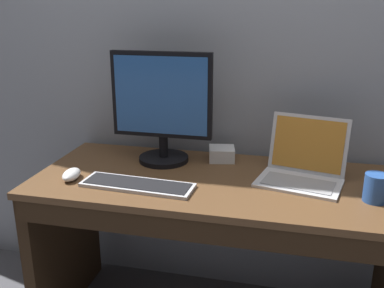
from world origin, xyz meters
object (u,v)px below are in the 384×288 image
(wired_keyboard, at_px, (137,185))
(external_drive_box, at_px, (222,154))
(coffee_mug, at_px, (377,188))
(laptop_silver, at_px, (303,165))
(external_monitor, at_px, (162,108))
(computer_mouse, at_px, (71,174))

(wired_keyboard, height_order, external_drive_box, external_drive_box)
(coffee_mug, bearing_deg, laptop_silver, 149.75)
(external_monitor, height_order, external_drive_box, external_monitor)
(external_drive_box, relative_size, coffee_mug, 0.90)
(external_drive_box, bearing_deg, external_monitor, -162.34)
(external_monitor, relative_size, coffee_mug, 3.91)
(laptop_silver, bearing_deg, computer_mouse, -166.91)
(laptop_silver, relative_size, wired_keyboard, 0.82)
(wired_keyboard, relative_size, coffee_mug, 3.59)
(external_drive_box, bearing_deg, wired_keyboard, -125.82)
(external_monitor, height_order, wired_keyboard, external_monitor)
(laptop_silver, xyz_separation_m, external_drive_box, (-0.35, 0.15, -0.03))
(computer_mouse, distance_m, coffee_mug, 1.16)
(laptop_silver, height_order, external_drive_box, laptop_silver)
(coffee_mug, bearing_deg, external_monitor, 165.76)
(laptop_silver, xyz_separation_m, wired_keyboard, (-0.62, -0.22, -0.05))
(computer_mouse, distance_m, external_drive_box, 0.66)
(laptop_silver, relative_size, external_drive_box, 3.28)
(external_monitor, xyz_separation_m, coffee_mug, (0.86, -0.22, -0.20))
(wired_keyboard, height_order, coffee_mug, coffee_mug)
(wired_keyboard, xyz_separation_m, external_drive_box, (0.27, 0.37, 0.02))
(laptop_silver, relative_size, computer_mouse, 3.20)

